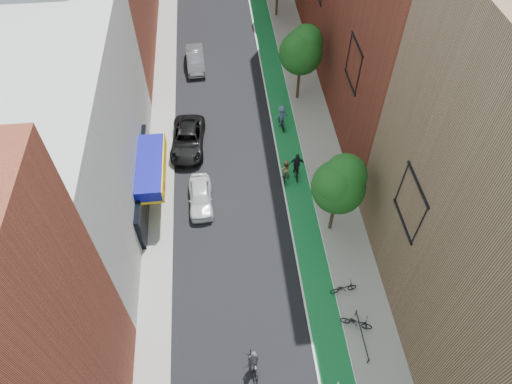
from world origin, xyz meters
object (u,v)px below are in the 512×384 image
object	(u,v)px
parked_car_silver	(195,59)
cyclist_lane_near	(285,172)
cyclist_lane_mid	(297,168)
cyclist_lead	(254,363)
parked_car_black	(188,139)
parked_car_white	(200,197)
cyclist_lane_far	(282,118)

from	to	relation	value
parked_car_silver	cyclist_lane_near	distance (m)	16.23
parked_car_silver	cyclist_lane_mid	world-z (taller)	cyclist_lane_mid
parked_car_silver	cyclist_lead	xyz separation A→B (m)	(2.66, -28.47, -0.10)
cyclist_lead	cyclist_lane_near	bearing A→B (deg)	-112.99
parked_car_black	cyclist_lane_near	size ratio (longest dim) A/B	2.81
cyclist_lead	cyclist_lane_mid	distance (m)	14.49
parked_car_silver	parked_car_white	bearing A→B (deg)	-92.20
cyclist_lane_far	cyclist_lane_mid	bearing A→B (deg)	83.31
cyclist_lead	parked_car_white	bearing A→B (deg)	-85.60
parked_car_white	cyclist_lead	world-z (taller)	cyclist_lead
parked_car_black	cyclist_lane_far	bearing A→B (deg)	14.94
parked_car_black	cyclist_lane_near	xyz separation A→B (m)	(7.09, -4.22, 0.05)
cyclist_lane_mid	cyclist_lane_near	bearing A→B (deg)	19.74
parked_car_white	cyclist_lane_mid	distance (m)	7.37
parked_car_black	cyclist_lead	xyz separation A→B (m)	(3.44, -17.73, -0.11)
parked_car_white	cyclist_lane_far	world-z (taller)	cyclist_lane_far
parked_car_white	cyclist_lane_mid	bearing A→B (deg)	13.30
parked_car_white	parked_car_silver	world-z (taller)	parked_car_silver
cyclist_lane_far	cyclist_lane_near	bearing A→B (deg)	74.25
parked_car_black	cyclist_lane_near	distance (m)	8.25
cyclist_lane_mid	cyclist_lane_far	xyz separation A→B (m)	(-0.37, 5.43, 0.11)
parked_car_black	cyclist_lead	size ratio (longest dim) A/B	2.77
parked_car_white	parked_car_silver	size ratio (longest dim) A/B	0.89
parked_car_white	cyclist_lane_mid	world-z (taller)	cyclist_lane_mid
parked_car_black	cyclist_lead	distance (m)	18.06
parked_car_black	parked_car_silver	size ratio (longest dim) A/B	1.20
cyclist_lane_near	parked_car_white	bearing A→B (deg)	24.39
cyclist_lane_mid	parked_car_white	bearing A→B (deg)	19.07
cyclist_lead	cyclist_lane_far	distance (m)	19.64
parked_car_white	cyclist_lane_mid	xyz separation A→B (m)	(7.12, 1.86, 0.23)
parked_car_black	cyclist_lane_near	bearing A→B (deg)	-26.65
parked_car_white	parked_car_silver	xyz separation A→B (m)	(-0.08, 16.57, 0.06)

